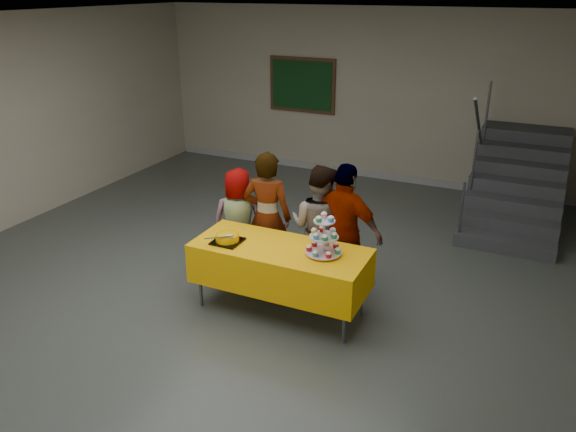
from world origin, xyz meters
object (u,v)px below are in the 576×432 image
at_px(noticeboard, 302,85).
at_px(staircase, 517,186).
at_px(schoolchild_a, 239,221).
at_px(cupcake_stand, 324,240).
at_px(schoolchild_d, 345,231).
at_px(schoolchild_b, 267,217).
at_px(schoolchild_c, 319,227).
at_px(bake_table, 280,265).
at_px(bear_cake, 227,237).

bearing_deg(noticeboard, staircase, -11.93).
height_order(schoolchild_a, noticeboard, noticeboard).
bearing_deg(cupcake_stand, staircase, 67.91).
bearing_deg(schoolchild_d, cupcake_stand, 99.04).
bearing_deg(noticeboard, schoolchild_b, -71.56).
bearing_deg(schoolchild_b, schoolchild_a, -15.54).
height_order(cupcake_stand, schoolchild_c, schoolchild_c).
relative_size(bake_table, staircase, 0.78).
xyz_separation_m(staircase, noticeboard, (-3.95, 0.84, 1.11)).
bearing_deg(schoolchild_d, noticeboard, -50.01).
relative_size(cupcake_stand, bear_cake, 1.24).
relative_size(cupcake_stand, staircase, 0.19).
relative_size(schoolchild_b, noticeboard, 1.23).
bearing_deg(noticeboard, schoolchild_d, -60.61).
xyz_separation_m(bear_cake, noticeboard, (-1.30, 4.96, 0.77)).
bearing_deg(cupcake_stand, schoolchild_d, 88.44).
height_order(cupcake_stand, bear_cake, cupcake_stand).
distance_m(bake_table, schoolchild_b, 0.79).
xyz_separation_m(schoolchild_b, schoolchild_c, (0.61, 0.11, -0.05)).
bearing_deg(schoolchild_d, bake_table, 62.75).
bearing_deg(schoolchild_b, bear_cake, 71.03).
relative_size(schoolchild_a, schoolchild_c, 0.89).
bearing_deg(bear_cake, schoolchild_b, 81.36).
relative_size(bear_cake, schoolchild_c, 0.24).
distance_m(cupcake_stand, schoolchild_d, 0.62).
bearing_deg(schoolchild_b, noticeboard, -81.90).
height_order(bake_table, schoolchild_b, schoolchild_b).
height_order(bake_table, noticeboard, noticeboard).
bearing_deg(cupcake_stand, schoolchild_a, 155.84).
xyz_separation_m(schoolchild_a, schoolchild_d, (1.36, -0.00, 0.12)).
height_order(bear_cake, schoolchild_a, schoolchild_a).
bearing_deg(schoolchild_c, schoolchild_d, 171.27).
bearing_deg(bear_cake, schoolchild_d, 35.71).
relative_size(cupcake_stand, noticeboard, 0.34).
xyz_separation_m(bake_table, staircase, (2.09, 4.00, -0.07)).
xyz_separation_m(schoolchild_d, noticeboard, (-2.36, 4.20, 0.82)).
height_order(bake_table, schoolchild_c, schoolchild_c).
relative_size(bear_cake, schoolchild_d, 0.23).
bearing_deg(bake_table, noticeboard, 111.12).
bearing_deg(staircase, schoolchild_d, -115.36).
xyz_separation_m(bear_cake, schoolchild_a, (-0.30, 0.76, -0.17)).
height_order(bear_cake, schoolchild_d, schoolchild_d).
distance_m(schoolchild_c, schoolchild_d, 0.35).
relative_size(bake_table, schoolchild_d, 1.20).
bearing_deg(bear_cake, schoolchild_c, 49.24).
bearing_deg(bear_cake, noticeboard, 104.70).
height_order(schoolchild_a, staircase, staircase).
distance_m(schoolchild_a, staircase, 4.48).
bearing_deg(schoolchild_b, schoolchild_c, -179.82).
distance_m(staircase, noticeboard, 4.19).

